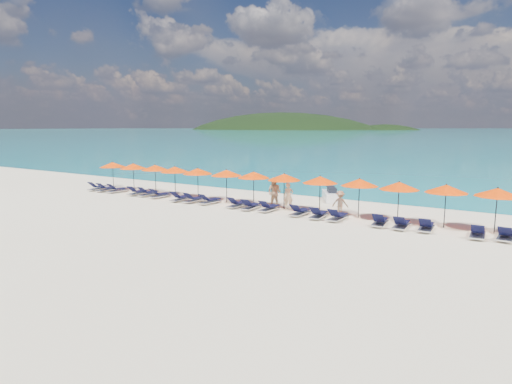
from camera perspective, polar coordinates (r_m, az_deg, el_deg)
The scene contains 40 objects.
ground at distance 23.65m, azimuth -3.91°, elevation -3.81°, with size 1400.00×1400.00×0.00m, color beige.
headland_main at distance 642.09m, azimuth 3.13°, elevation 4.90°, with size 374.00×242.00×126.50m.
headland_small at distance 602.62m, azimuth 16.66°, elevation 4.58°, with size 162.00×126.00×85.50m.
jetski at distance 30.15m, azimuth 10.01°, elevation -0.44°, with size 2.18×2.78×0.94m.
beachgoer_a at distance 26.63m, azimuth 4.35°, elevation -0.58°, with size 0.60×0.40×1.66m, color #DBB07E.
beachgoer_b at distance 27.21m, azimuth 2.47°, elevation -0.07°, with size 0.94×0.54×1.93m, color #DBB07E.
beachgoer_c at distance 25.35m, azimuth 11.17°, elevation -1.45°, with size 0.93×0.43×1.44m, color #DBB07E.
umbrella_0 at distance 37.06m, azimuth -18.59°, elevation 3.47°, with size 2.10×2.10×2.28m.
umbrella_1 at distance 35.18m, azimuth -16.06°, elevation 3.33°, with size 2.10×2.10×2.28m.
umbrella_2 at distance 33.55m, azimuth -13.31°, elevation 3.19°, with size 2.10×2.10×2.28m.
umbrella_3 at distance 31.87m, azimuth -10.79°, elevation 2.99°, with size 2.10×2.10×2.28m.
umbrella_4 at distance 30.34m, azimuth -7.79°, elevation 2.78°, with size 2.10×2.10×2.28m.
umbrella_5 at distance 29.01m, azimuth -3.97°, elevation 2.56°, with size 2.10×2.10×2.28m.
umbrella_6 at distance 27.72m, azimuth -0.32°, elevation 2.30°, with size 2.10×2.10×2.28m.
umbrella_7 at distance 26.57m, azimuth 3.78°, elevation 2.00°, with size 2.10×2.10×2.28m.
umbrella_8 at distance 25.46m, azimuth 8.55°, elevation 1.62°, with size 2.10×2.10×2.28m.
umbrella_9 at distance 24.70m, azimuth 13.64°, elevation 1.25°, with size 2.10×2.10×2.28m.
umbrella_10 at distance 23.90m, azimuth 18.55°, elevation 0.80°, with size 2.10×2.10×2.28m.
umbrella_11 at distance 23.60m, azimuth 24.04°, elevation 0.40°, with size 2.10×2.10×2.28m.
umbrella_12 at distance 23.44m, azimuth 29.52°, elevation -0.04°, with size 2.10×2.10×2.28m.
lounger_0 at distance 36.84m, azimuth -20.33°, elevation 0.57°, with size 0.73×1.74×0.66m.
lounger_1 at distance 35.97m, azimuth -19.34°, elevation 0.43°, with size 0.73×1.74×0.66m.
lounger_2 at distance 35.14m, azimuth -17.98°, elevation 0.31°, with size 0.76×1.75×0.66m.
lounger_3 at distance 33.38m, azimuth -15.55°, elevation -0.01°, with size 0.70×1.73×0.66m.
lounger_4 at distance 32.66m, azimuth -14.18°, elevation -0.14°, with size 0.69×1.72×0.66m.
lounger_5 at distance 31.66m, azimuth -12.70°, elevation -0.36°, with size 0.79×1.76×0.66m.
lounger_6 at distance 30.00m, azimuth -10.05°, elevation -0.78°, with size 0.67×1.72×0.66m.
lounger_7 at distance 29.35m, azimuth -8.27°, elevation -0.95°, with size 0.75×1.74×0.66m.
lounger_8 at distance 28.62m, azimuth -6.20°, elevation -1.15°, with size 0.79×1.75×0.66m.
lounger_9 at distance 27.28m, azimuth -2.50°, elevation -1.60°, with size 0.66×1.71×0.66m.
lounger_10 at distance 26.58m, azimuth -0.71°, elevation -1.87°, with size 0.70×1.73×0.66m.
lounger_11 at distance 26.02m, azimuth 1.73°, elevation -2.10°, with size 0.67×1.72×0.66m.
lounger_12 at distance 24.93m, azimuth 5.87°, elevation -2.63°, with size 0.71×1.73×0.66m.
lounger_13 at distance 24.32m, azimuth 8.35°, elevation -2.97°, with size 0.71×1.73×0.66m.
lounger_14 at distance 23.92m, azimuth 10.83°, elevation -3.23°, with size 0.68×1.72×0.66m.
lounger_15 at distance 23.22m, azimuth 16.20°, elevation -3.79°, with size 0.78×1.75×0.66m.
lounger_16 at distance 22.91m, azimuth 18.82°, elevation -4.07°, with size 0.69×1.72×0.66m.
lounger_17 at distance 22.84m, azimuth 21.76°, elevation -4.27°, with size 0.73×1.74×0.66m.
lounger_18 at distance 22.45m, azimuth 27.46°, elevation -4.86°, with size 0.70×1.73×0.66m.
lounger_19 at distance 22.61m, azimuth 30.36°, elevation -4.99°, with size 0.74×1.74×0.66m.
Camera 1 is at (13.71, -18.57, 5.14)m, focal length 30.00 mm.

